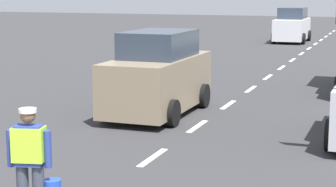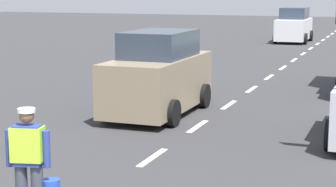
% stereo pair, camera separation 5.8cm
% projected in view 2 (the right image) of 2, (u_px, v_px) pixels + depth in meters
% --- Properties ---
extents(ground_plane, '(96.00, 96.00, 0.00)m').
position_uv_depth(ground_plane, '(284.00, 67.00, 26.49)').
color(ground_plane, '#333335').
extents(lane_center_line, '(0.14, 46.40, 0.01)m').
position_uv_depth(lane_center_line, '(299.00, 57.00, 30.37)').
color(lane_center_line, silver).
rests_on(lane_center_line, ground).
extents(road_worker, '(0.72, 0.49, 1.67)m').
position_uv_depth(road_worker, '(30.00, 158.00, 8.96)').
color(road_worker, '#383D4C').
rests_on(road_worker, ground).
extents(car_oncoming_third, '(2.01, 4.16, 2.16)m').
position_uv_depth(car_oncoming_third, '(294.00, 26.00, 38.39)').
color(car_oncoming_third, silver).
rests_on(car_oncoming_third, ground).
extents(car_oncoming_lead, '(2.01, 4.23, 2.25)m').
position_uv_depth(car_oncoming_lead, '(158.00, 76.00, 16.49)').
color(car_oncoming_lead, gray).
rests_on(car_oncoming_lead, ground).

